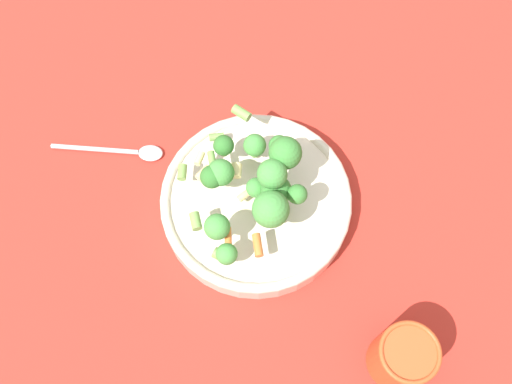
% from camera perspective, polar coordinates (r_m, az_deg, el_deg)
% --- Properties ---
extents(ground_plane, '(3.00, 3.00, 0.00)m').
position_cam_1_polar(ground_plane, '(0.85, 0.00, -1.46)').
color(ground_plane, '#B72D23').
extents(bowl, '(0.26, 0.26, 0.04)m').
position_cam_1_polar(bowl, '(0.83, 0.00, -0.94)').
color(bowl, beige).
rests_on(bowl, ground_plane).
extents(pasta_salad, '(0.22, 0.17, 0.10)m').
position_cam_1_polar(pasta_salad, '(0.76, 0.04, 0.79)').
color(pasta_salad, '#8CB766').
rests_on(pasta_salad, bowl).
extents(cup, '(0.07, 0.07, 0.09)m').
position_cam_1_polar(cup, '(0.77, 13.77, -14.99)').
color(cup, '#CC4C23').
rests_on(cup, ground_plane).
extents(spoon, '(0.03, 0.17, 0.01)m').
position_cam_1_polar(spoon, '(0.90, -12.09, 3.80)').
color(spoon, silver).
rests_on(spoon, ground_plane).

